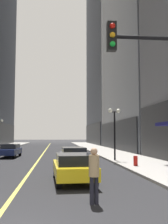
# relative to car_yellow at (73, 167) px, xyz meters

# --- Properties ---
(ground_plane) EXTENTS (200.00, 200.00, 0.00)m
(ground_plane) POSITION_rel_car_yellow_xyz_m (-2.36, 27.86, -0.72)
(ground_plane) COLOR #262628
(sidewalk_right) EXTENTS (4.50, 78.00, 0.15)m
(sidewalk_right) POSITION_rel_car_yellow_xyz_m (5.89, 27.86, -0.64)
(sidewalk_right) COLOR #ADA8A0
(sidewalk_right) RESTS_ON ground
(lane_centre_stripe) EXTENTS (0.16, 70.00, 0.01)m
(lane_centre_stripe) POSITION_rel_car_yellow_xyz_m (-2.36, 27.86, -0.71)
(lane_centre_stripe) COLOR #E5D64C
(lane_centre_stripe) RESTS_ON ground
(building_right_mid) EXTENTS (12.73, 24.00, 35.74)m
(building_right_mid) POSITION_rel_car_yellow_xyz_m (14.40, 27.36, 17.08)
(building_right_mid) COLOR slate
(building_right_mid) RESTS_ON ground
(building_right_far) EXTENTS (11.68, 26.00, 74.21)m
(building_right_far) POSITION_rel_car_yellow_xyz_m (13.89, 52.86, 36.29)
(building_right_far) COLOR slate
(building_right_far) RESTS_ON ground
(car_yellow) EXTENTS (1.93, 4.51, 1.32)m
(car_yellow) POSITION_rel_car_yellow_xyz_m (0.00, 0.00, 0.00)
(car_yellow) COLOR yellow
(car_yellow) RESTS_ON ground
(car_grey) EXTENTS (1.98, 4.36, 1.32)m
(car_grey) POSITION_rel_car_yellow_xyz_m (0.46, 7.12, 0.00)
(car_grey) COLOR slate
(car_grey) RESTS_ON ground
(car_navy) EXTENTS (1.86, 4.68, 1.32)m
(car_navy) POSITION_rel_car_yellow_xyz_m (-5.41, 14.96, 0.00)
(car_navy) COLOR #141E4C
(car_navy) RESTS_ON ground
(pedestrian_in_tan_trench) EXTENTS (0.43, 0.43, 1.79)m
(pedestrian_in_tan_trench) POSITION_rel_car_yellow_xyz_m (0.40, -4.13, 0.33)
(pedestrian_in_tan_trench) COLOR black
(pedestrian_in_tan_trench) RESTS_ON ground
(street_lamp_right_mid) EXTENTS (1.06, 0.36, 4.43)m
(street_lamp_right_mid) POSITION_rel_car_yellow_xyz_m (4.04, 9.21, 2.54)
(street_lamp_right_mid) COLOR black
(street_lamp_right_mid) RESTS_ON ground
(fire_hydrant_right) EXTENTS (0.28, 0.28, 0.80)m
(fire_hydrant_right) POSITION_rel_car_yellow_xyz_m (4.54, 5.04, -0.32)
(fire_hydrant_right) COLOR red
(fire_hydrant_right) RESTS_ON ground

